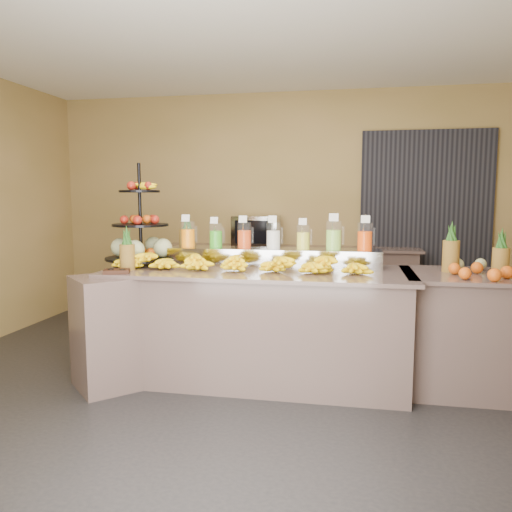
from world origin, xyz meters
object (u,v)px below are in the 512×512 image
(fruit_stand, at_px, (145,238))
(condiment_caddy, at_px, (117,271))
(right_fruit_pile, at_px, (475,265))
(banana_heap, at_px, (237,261))
(pitcher_tray, at_px, (273,257))
(oven_warmer, at_px, (256,231))

(fruit_stand, height_order, condiment_caddy, fruit_stand)
(fruit_stand, relative_size, right_fruit_pile, 1.88)
(banana_heap, height_order, right_fruit_pile, right_fruit_pile)
(banana_heap, relative_size, condiment_caddy, 10.93)
(pitcher_tray, xyz_separation_m, condiment_caddy, (-1.15, -0.68, -0.06))
(pitcher_tray, height_order, fruit_stand, fruit_stand)
(pitcher_tray, bearing_deg, oven_warmer, 105.69)
(condiment_caddy, relative_size, right_fruit_pile, 0.41)
(banana_heap, distance_m, condiment_caddy, 0.96)
(pitcher_tray, relative_size, banana_heap, 0.86)
(banana_heap, xyz_separation_m, fruit_stand, (-0.89, 0.22, 0.15))
(banana_heap, xyz_separation_m, condiment_caddy, (-0.89, -0.34, -0.06))
(condiment_caddy, bearing_deg, right_fruit_pile, 8.72)
(pitcher_tray, bearing_deg, banana_heap, -127.61)
(pitcher_tray, xyz_separation_m, banana_heap, (-0.25, -0.33, 0.00))
(pitcher_tray, bearing_deg, fruit_stand, -174.69)
(oven_warmer, bearing_deg, condiment_caddy, -106.02)
(banana_heap, distance_m, oven_warmer, 2.01)
(right_fruit_pile, bearing_deg, pitcher_tray, 171.04)
(fruit_stand, relative_size, condiment_caddy, 4.55)
(condiment_caddy, bearing_deg, oven_warmer, 73.89)
(right_fruit_pile, bearing_deg, oven_warmer, 137.19)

